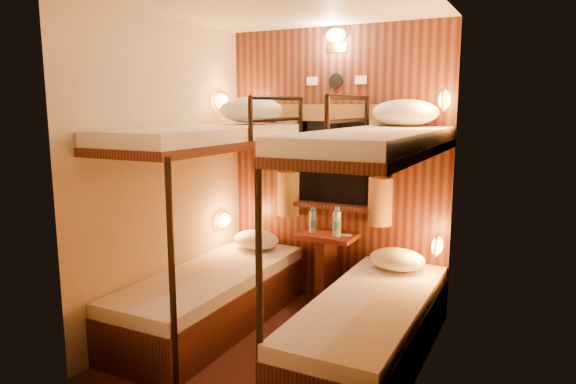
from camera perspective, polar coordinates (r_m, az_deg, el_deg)
The scene contains 22 objects.
floor at distance 3.94m, azimuth -0.76°, elevation -16.62°, with size 2.10×2.10×0.00m, color #3C1410.
ceiling at distance 3.60m, azimuth -0.85°, elevation 20.16°, with size 2.10×2.10×0.00m, color silver.
wall_back at distance 4.52m, azimuth 5.37°, elevation 2.69°, with size 2.40×2.40×0.00m, color #C6B293.
wall_front at distance 2.70m, azimuth -11.17°, elevation -2.10°, with size 2.40×2.40×0.00m, color #C6B293.
wall_left at distance 4.13m, azimuth -13.20°, elevation 1.82°, with size 2.40×2.40×0.00m, color #C6B293.
wall_right at distance 3.24m, azimuth 15.06°, elevation -0.32°, with size 2.40×2.40×0.00m, color #C6B293.
back_panel at distance 4.51m, azimuth 5.30°, elevation 2.67°, with size 2.00×0.03×2.40m, color black.
bunk_left at distance 4.11m, azimuth -8.43°, elevation -7.24°, with size 0.72×1.90×1.82m.
bunk_right at distance 3.55m, azimuth 9.20°, elevation -9.96°, with size 0.72×1.90×1.82m.
window at distance 4.48m, azimuth 5.15°, elevation 2.38°, with size 1.00×0.12×0.79m.
curtains at distance 4.44m, azimuth 5.01°, elevation 3.39°, with size 1.10×0.22×1.00m.
back_fixtures at distance 4.47m, azimuth 5.34°, elevation 16.03°, with size 0.54×0.09×0.48m.
reading_lamps at distance 4.20m, azimuth 3.63°, elevation 2.73°, with size 2.00×0.20×1.25m.
table at distance 4.51m, azimuth 4.28°, elevation -7.55°, with size 0.50×0.34×0.66m.
bottle_left at distance 4.44m, azimuth 2.78°, elevation -3.37°, with size 0.06×0.06×0.22m.
bottle_right at distance 4.33m, azimuth 5.45°, elevation -3.55°, with size 0.07×0.07×0.26m.
sachet_a at distance 4.41m, azimuth 5.70°, elevation -4.74°, with size 0.08×0.06×0.01m, color silver.
sachet_b at distance 4.40m, azimuth 6.62°, elevation -4.78°, with size 0.07×0.05×0.01m, color silver.
pillow_lower_left at distance 4.67m, azimuth -3.55°, elevation -5.31°, with size 0.43×0.31×0.17m, color silver.
pillow_lower_right at distance 4.17m, azimuth 12.02°, elevation -7.34°, with size 0.44×0.31×0.17m, color silver.
pillow_upper_left at distance 4.46m, azimuth -4.16°, elevation 9.06°, with size 0.58×0.41×0.23m, color silver.
pillow_upper_right at distance 4.07m, azimuth 12.89°, elevation 8.61°, with size 0.51×0.37×0.20m, color silver.
Camera 1 is at (1.64, -3.13, 1.74)m, focal length 32.00 mm.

